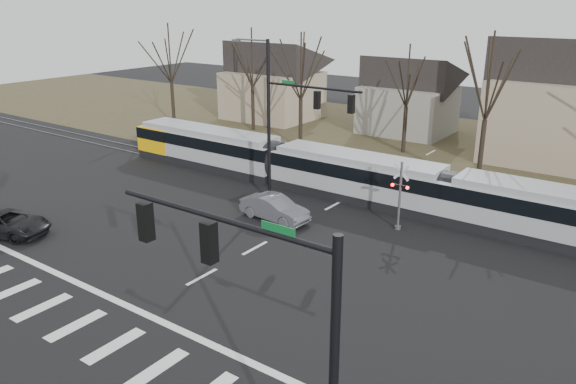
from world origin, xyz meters
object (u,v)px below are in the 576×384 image
Objects in this scene: tram at (355,175)px; rail_crossing_signal at (400,198)px; suv at (7,223)px; sedan at (275,208)px.

rail_crossing_signal is (4.63, -3.21, 0.26)m from tram.
sedan is at bearing -64.51° from suv.
tram reaches higher than suv.
rail_crossing_signal is (17.39, 13.39, 1.20)m from suv.
tram is 7.28× the size of suv.
rail_crossing_signal reaches higher than suv.
sedan is 1.13× the size of rail_crossing_signal.
tram is 20.96m from suv.
rail_crossing_signal is at bearing -34.70° from tram.
suv is at bearing -142.39° from rail_crossing_signal.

